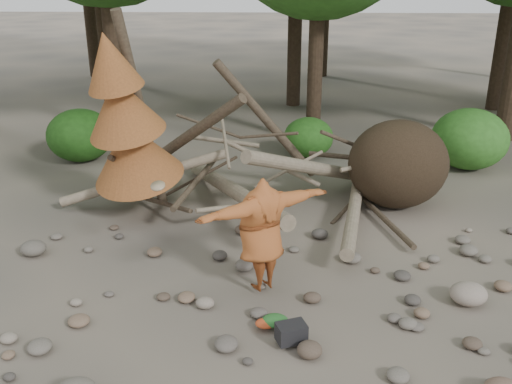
{
  "coord_description": "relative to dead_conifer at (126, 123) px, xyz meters",
  "views": [
    {
      "loc": [
        -0.04,
        -7.7,
        5.09
      ],
      "look_at": [
        -0.42,
        1.5,
        1.4
      ],
      "focal_mm": 40.0,
      "sensor_mm": 36.0,
      "label": 1
    }
  ],
  "objects": [
    {
      "name": "backpack",
      "position": [
        3.3,
        -4.25,
        -1.97
      ],
      "size": [
        0.49,
        0.41,
        0.28
      ],
      "primitive_type": "cube",
      "rotation": [
        0.0,
        0.0,
        0.36
      ],
      "color": "black",
      "rests_on": "ground"
    },
    {
      "name": "cloth_orange",
      "position": [
        2.92,
        -3.91,
        -2.06
      ],
      "size": [
        0.3,
        0.25,
        0.11
      ],
      "primitive_type": "ellipsoid",
      "color": "#BA4520",
      "rests_on": "ground"
    },
    {
      "name": "boulder_mid_left",
      "position": [
        -1.49,
        -1.74,
        -1.97
      ],
      "size": [
        0.48,
        0.43,
        0.29
      ],
      "primitive_type": "ellipsoid",
      "color": "#5F5A50",
      "rests_on": "ground"
    },
    {
      "name": "frisbee_thrower",
      "position": [
        2.82,
        -2.82,
        -1.06
      ],
      "size": [
        3.05,
        1.85,
        1.94
      ],
      "color": "#A75425",
      "rests_on": "ground"
    },
    {
      "name": "ground",
      "position": [
        3.12,
        -3.37,
        -2.11
      ],
      "size": [
        120.0,
        120.0,
        0.0
      ],
      "primitive_type": "plane",
      "color": "#514C44",
      "rests_on": "ground"
    },
    {
      "name": "deadfall_pile",
      "position": [
        5.13,
        0.87,
        -1.16
      ],
      "size": [
        8.55,
        5.24,
        3.3
      ],
      "color": "#332619",
      "rests_on": "ground"
    },
    {
      "name": "dead_conifer",
      "position": [
        0.0,
        0.0,
        0.0
      ],
      "size": [
        2.06,
        2.16,
        4.35
      ],
      "color": "#4C3F30",
      "rests_on": "ground"
    },
    {
      "name": "boulder_mid_right",
      "position": [
        6.16,
        -3.07,
        -1.93
      ],
      "size": [
        0.59,
        0.53,
        0.36
      ],
      "primitive_type": "ellipsoid",
      "color": "gray",
      "rests_on": "ground"
    },
    {
      "name": "bush_left",
      "position": [
        -2.38,
        3.83,
        -1.39
      ],
      "size": [
        1.8,
        1.8,
        1.44
      ],
      "primitive_type": "ellipsoid",
      "color": "#215316",
      "rests_on": "ground"
    },
    {
      "name": "bush_mid",
      "position": [
        3.92,
        4.43,
        -1.55
      ],
      "size": [
        1.4,
        1.4,
        1.12
      ],
      "primitive_type": "ellipsoid",
      "color": "#2C691E",
      "rests_on": "ground"
    },
    {
      "name": "cloth_green",
      "position": [
        3.07,
        -3.86,
        -2.04
      ],
      "size": [
        0.4,
        0.33,
        0.15
      ],
      "primitive_type": "ellipsoid",
      "color": "#276228",
      "rests_on": "ground"
    },
    {
      "name": "bush_right",
      "position": [
        8.12,
        3.63,
        -1.31
      ],
      "size": [
        2.0,
        2.0,
        1.6
      ],
      "primitive_type": "ellipsoid",
      "color": "#377C26",
      "rests_on": "ground"
    }
  ]
}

